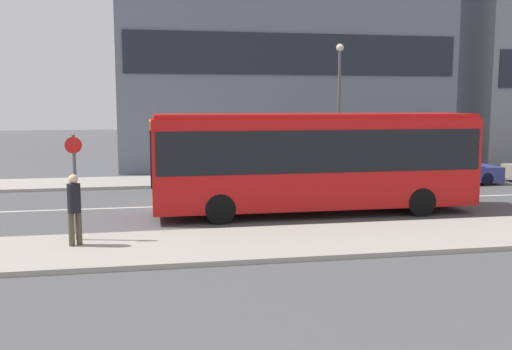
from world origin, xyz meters
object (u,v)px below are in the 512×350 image
Objects in this scene: city_bus at (314,157)px; bus_stop_sign at (75,179)px; pedestrian_near_stop at (74,205)px; street_lamp at (339,96)px; parked_car_0 at (448,171)px.

city_bus is 3.89× the size of bus_stop_sign.
city_bus reaches higher than pedestrian_near_stop.
street_lamp is at bearing 44.70° from bus_stop_sign.
parked_car_0 is at bearing -26.36° from street_lamp.
bus_stop_sign reaches higher than pedestrian_near_stop.
bus_stop_sign is at bearing -157.51° from city_bus.
parked_car_0 is 18.16m from pedestrian_near_stop.
bus_stop_sign is at bearing -114.83° from pedestrian_near_stop.
parked_car_0 is 17.91m from bus_stop_sign.
city_bus is at bearing 177.97° from pedestrian_near_stop.
city_bus is 1.71× the size of street_lamp.
bus_stop_sign is at bearing -151.11° from parked_car_0.
city_bus is 8.08m from bus_stop_sign.
city_bus reaches higher than parked_car_0.
pedestrian_near_stop is 0.85m from bus_stop_sign.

